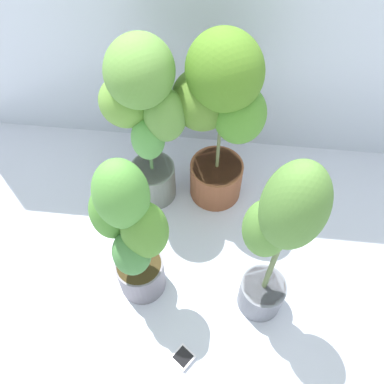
{
  "coord_description": "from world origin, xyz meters",
  "views": [
    {
      "loc": [
        0.03,
        -0.8,
        1.78
      ],
      "look_at": [
        -0.08,
        0.17,
        0.4
      ],
      "focal_mm": 37.52,
      "sensor_mm": 36.0,
      "label": 1
    }
  ],
  "objects_px": {
    "hygrometer_box": "(183,357)",
    "potted_plant_back_center": "(220,113)",
    "potted_plant_front_left": "(131,235)",
    "potted_plant_front_right": "(277,239)",
    "potted_plant_back_left": "(145,115)"
  },
  "relations": [
    {
      "from": "hygrometer_box",
      "to": "potted_plant_back_center",
      "type": "bearing_deg",
      "value": -147.94
    },
    {
      "from": "hygrometer_box",
      "to": "potted_plant_front_left",
      "type": "bearing_deg",
      "value": -107.72
    },
    {
      "from": "potted_plant_back_center",
      "to": "potted_plant_front_right",
      "type": "height_order",
      "value": "potted_plant_front_right"
    },
    {
      "from": "potted_plant_front_right",
      "to": "potted_plant_front_left",
      "type": "bearing_deg",
      "value": 178.32
    },
    {
      "from": "potted_plant_back_left",
      "to": "hygrometer_box",
      "type": "bearing_deg",
      "value": -72.83
    },
    {
      "from": "potted_plant_front_left",
      "to": "hygrometer_box",
      "type": "bearing_deg",
      "value": -53.78
    },
    {
      "from": "potted_plant_back_center",
      "to": "hygrometer_box",
      "type": "distance_m",
      "value": 1.05
    },
    {
      "from": "potted_plant_back_left",
      "to": "hygrometer_box",
      "type": "relative_size",
      "value": 8.52
    },
    {
      "from": "potted_plant_back_center",
      "to": "hygrometer_box",
      "type": "bearing_deg",
      "value": -94.0
    },
    {
      "from": "potted_plant_front_left",
      "to": "potted_plant_back_center",
      "type": "relative_size",
      "value": 0.91
    },
    {
      "from": "potted_plant_back_center",
      "to": "hygrometer_box",
      "type": "xyz_separation_m",
      "value": [
        -0.06,
        -0.88,
        -0.56
      ]
    },
    {
      "from": "potted_plant_back_left",
      "to": "potted_plant_front_right",
      "type": "height_order",
      "value": "potted_plant_front_right"
    },
    {
      "from": "potted_plant_back_center",
      "to": "potted_plant_front_right",
      "type": "relative_size",
      "value": 0.99
    },
    {
      "from": "potted_plant_front_left",
      "to": "potted_plant_back_left",
      "type": "bearing_deg",
      "value": 93.78
    },
    {
      "from": "potted_plant_front_left",
      "to": "potted_plant_back_left",
      "type": "xyz_separation_m",
      "value": [
        -0.03,
        0.53,
        0.1
      ]
    }
  ]
}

